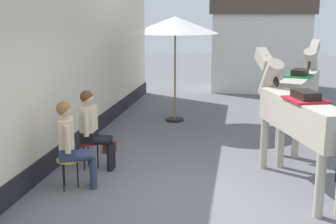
% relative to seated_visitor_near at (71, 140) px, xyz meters
% --- Properties ---
extents(ground_plane, '(40.00, 40.00, 0.00)m').
position_rel_seated_visitor_near_xyz_m(ground_plane, '(1.74, 2.78, -0.78)').
color(ground_plane, slate).
extents(pub_facade_wall, '(0.34, 14.00, 3.40)m').
position_rel_seated_visitor_near_xyz_m(pub_facade_wall, '(-0.81, 1.28, 0.76)').
color(pub_facade_wall, beige).
rests_on(pub_facade_wall, ground_plane).
extents(distant_cottage, '(3.40, 2.60, 3.50)m').
position_rel_seated_visitor_near_xyz_m(distant_cottage, '(3.14, 9.77, 1.02)').
color(distant_cottage, silver).
rests_on(distant_cottage, ground_plane).
extents(seated_visitor_near, '(0.61, 0.49, 1.39)m').
position_rel_seated_visitor_near_xyz_m(seated_visitor_near, '(0.00, 0.00, 0.00)').
color(seated_visitor_near, gold).
rests_on(seated_visitor_near, ground_plane).
extents(seated_visitor_far, '(0.61, 0.49, 1.39)m').
position_rel_seated_visitor_near_xyz_m(seated_visitor_far, '(0.03, 0.91, 0.00)').
color(seated_visitor_far, red).
rests_on(seated_visitor_far, ground_plane).
extents(saddled_horse_near, '(1.26, 2.87, 2.06)m').
position_rel_seated_visitor_near_xyz_m(saddled_horse_near, '(3.39, 0.68, 0.38)').
color(saddled_horse_near, '#B2A899').
rests_on(saddled_horse_near, ground_plane).
extents(saddled_horse_far, '(1.16, 2.90, 2.06)m').
position_rel_seated_visitor_near_xyz_m(saddled_horse_far, '(3.75, 3.20, 0.38)').
color(saddled_horse_far, '#B2A899').
rests_on(saddled_horse_far, ground_plane).
extents(cafe_parasol, '(2.10, 2.10, 2.58)m').
position_rel_seated_visitor_near_xyz_m(cafe_parasol, '(0.92, 4.56, 1.59)').
color(cafe_parasol, black).
rests_on(cafe_parasol, ground_plane).
extents(satchel_bag, '(0.23, 0.30, 0.20)m').
position_rel_seated_visitor_near_xyz_m(satchel_bag, '(0.03, 1.87, -0.68)').
color(satchel_bag, maroon).
rests_on(satchel_bag, ground_plane).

